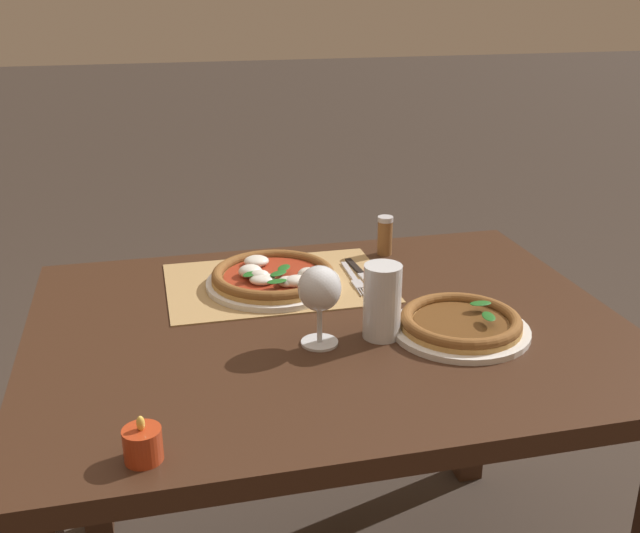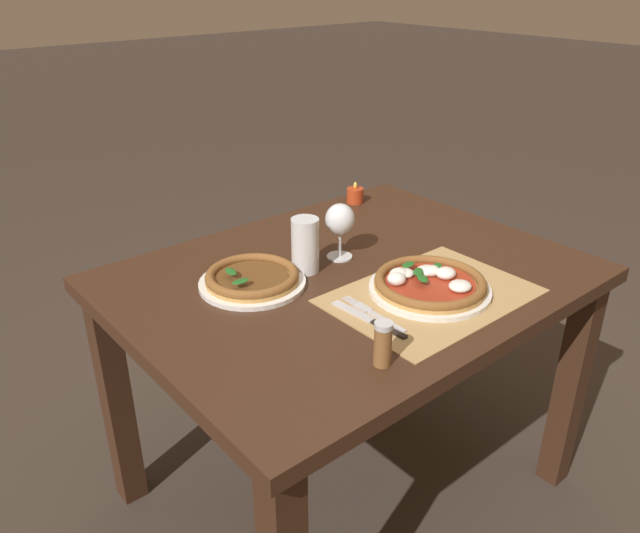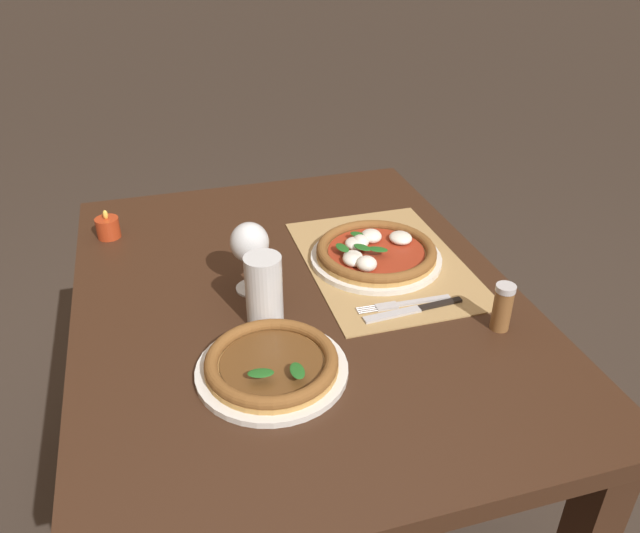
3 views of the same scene
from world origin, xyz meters
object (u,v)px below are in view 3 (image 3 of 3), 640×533
pepper_shaker (503,307)px  knife (413,310)px  pizza_near (375,252)px  fork (403,304)px  votive_candle (108,228)px  pizza_far (272,365)px  wine_glass (250,245)px  pint_glass (264,292)px

pepper_shaker → knife: bearing=55.4°
pizza_near → pepper_shaker: (-0.30, -0.14, 0.03)m
pizza_near → fork: (-0.18, 0.01, -0.02)m
pizza_near → votive_candle: (0.29, 0.58, 0.00)m
knife → votive_candle: size_ratio=3.00×
pizza_near → fork: size_ratio=1.48×
knife → votive_candle: (0.50, 0.58, 0.02)m
knife → votive_candle: 0.77m
pizza_far → pizza_near: bearing=-44.8°
votive_candle → pepper_shaker: (-0.60, -0.72, 0.03)m
pepper_shaker → wine_glass: bearing=58.1°
pizza_far → fork: bearing=-67.1°
pizza_far → fork: size_ratio=1.33×
pizza_near → pepper_shaker: 0.34m
pizza_near → knife: (-0.21, -0.00, -0.02)m
pizza_near → pizza_far: size_ratio=1.11×
pizza_near → pizza_far: (-0.31, 0.31, -0.00)m
pizza_near → pint_glass: pint_glass is taller
knife → pepper_shaker: size_ratio=2.22×
knife → fork: bearing=23.7°
wine_glass → pepper_shaker: 0.51m
pint_glass → votive_candle: 0.54m
pizza_near → pizza_far: bearing=135.2°
pepper_shaker → votive_candle: bearing=50.5°
pint_glass → knife: pint_glass is taller
pizza_near → fork: 0.18m
pint_glass → knife: bearing=-100.1°
pizza_near → knife: pizza_near is taller
pizza_far → pint_glass: 0.16m
wine_glass → pint_glass: bearing=-178.7°
pepper_shaker → fork: bearing=51.0°
pint_glass → fork: size_ratio=0.72×
votive_candle → pepper_shaker: bearing=-129.5°
pint_glass → fork: (-0.03, -0.28, -0.06)m
wine_glass → fork: 0.33m
pizza_near → pint_glass: bearing=118.7°
fork → votive_candle: votive_candle is taller
pizza_near → pepper_shaker: size_ratio=3.06×
wine_glass → pint_glass: (-0.12, -0.00, -0.04)m
knife → wine_glass: bearing=59.4°
wine_glass → fork: bearing=-117.7°
wine_glass → knife: size_ratio=0.72×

